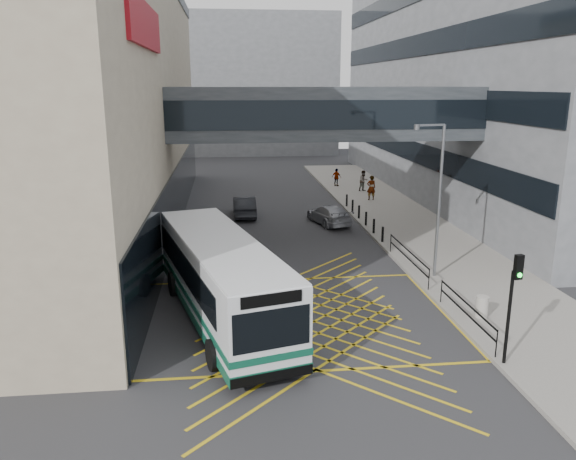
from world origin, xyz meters
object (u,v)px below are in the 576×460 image
object	(u,v)px
car_dark	(244,206)
traffic_light	(513,294)
bus	(221,277)
street_lamp	(437,192)
litter_bin	(482,306)
pedestrian_a	(371,188)
car_silver	(329,214)
pedestrian_c	(337,177)
car_white	(232,254)
pedestrian_b	(364,181)

from	to	relation	value
car_dark	traffic_light	distance (m)	24.57
bus	street_lamp	size ratio (longest dim) A/B	1.67
litter_bin	pedestrian_a	world-z (taller)	pedestrian_a
car_silver	traffic_light	bearing A→B (deg)	81.92
car_silver	pedestrian_c	size ratio (longest dim) A/B	2.75
car_white	pedestrian_c	xyz separation A→B (m)	(9.76, 21.64, 0.33)
bus	pedestrian_a	distance (m)	24.99
car_white	car_dark	bearing A→B (deg)	-71.77
car_silver	litter_bin	size ratio (longest dim) A/B	5.12
car_white	traffic_light	bearing A→B (deg)	150.02
car_white	traffic_light	world-z (taller)	traffic_light
car_white	pedestrian_c	bearing A→B (deg)	-90.74
street_lamp	pedestrian_b	world-z (taller)	street_lamp
car_silver	litter_bin	xyz separation A→B (m)	(3.18, -16.42, -0.09)
car_white	pedestrian_b	size ratio (longest dim) A/B	2.20
pedestrian_b	pedestrian_c	distance (m)	3.26
car_white	traffic_light	size ratio (longest dim) A/B	1.02
bus	street_lamp	world-z (taller)	street_lamp
traffic_light	bus	bearing A→B (deg)	140.86
litter_bin	pedestrian_a	xyz separation A→B (m)	(1.49, 23.32, 0.55)
car_silver	pedestrian_c	world-z (taller)	pedestrian_c
car_dark	litter_bin	distance (m)	21.24
car_silver	pedestrian_b	xyz separation A→B (m)	(4.98, 10.68, 0.37)
bus	car_silver	world-z (taller)	bus
litter_bin	pedestrian_b	distance (m)	27.17
car_dark	pedestrian_b	world-z (taller)	pedestrian_b
traffic_light	pedestrian_b	world-z (taller)	traffic_light
car_silver	car_white	bearing A→B (deg)	36.87
car_white	pedestrian_c	distance (m)	23.75
bus	street_lamp	xyz separation A→B (m)	(10.05, 3.64, 2.52)
pedestrian_b	pedestrian_c	world-z (taller)	pedestrian_b
car_dark	pedestrian_c	world-z (taller)	pedestrian_c
car_silver	street_lamp	bearing A→B (deg)	89.89
bus	pedestrian_b	size ratio (longest dim) A/B	6.79
bus	pedestrian_a	size ratio (longest dim) A/B	6.18
litter_bin	car_dark	bearing A→B (deg)	114.37
bus	pedestrian_a	xyz separation A→B (m)	(11.79, 22.02, -0.63)
bus	car_white	size ratio (longest dim) A/B	3.09
pedestrian_c	pedestrian_b	bearing A→B (deg)	163.90
car_dark	street_lamp	bearing A→B (deg)	120.03
pedestrian_b	pedestrian_c	xyz separation A→B (m)	(-1.85, 2.69, -0.10)
car_silver	pedestrian_b	world-z (taller)	pedestrian_b
pedestrian_a	pedestrian_c	world-z (taller)	pedestrian_a
pedestrian_a	pedestrian_b	world-z (taller)	pedestrian_a
car_silver	pedestrian_a	xyz separation A→B (m)	(4.67, 6.90, 0.46)
traffic_light	car_silver	bearing A→B (deg)	86.02
car_silver	litter_bin	distance (m)	16.73
bus	car_white	xyz separation A→B (m)	(0.49, 6.85, -1.15)
traffic_light	litter_bin	world-z (taller)	traffic_light
traffic_light	litter_bin	bearing A→B (deg)	66.24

